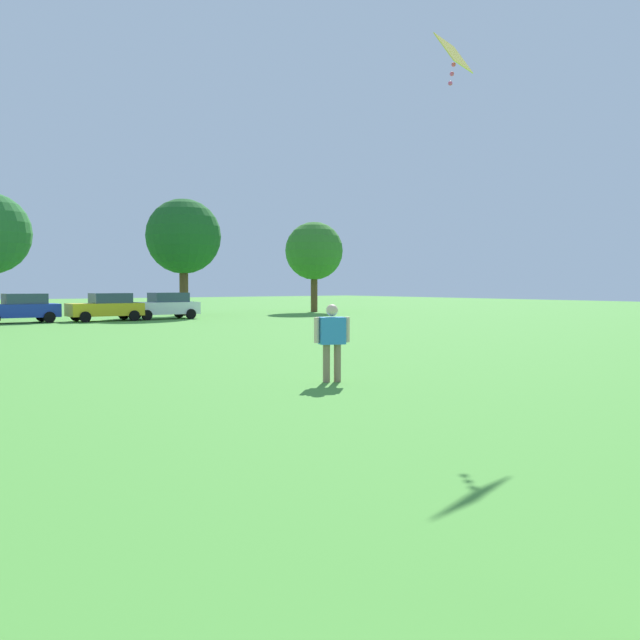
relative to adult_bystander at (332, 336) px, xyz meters
The scene contains 7 objects.
adult_bystander is the anchor object (origin of this frame).
kite 6.96m from the adult_bystander, 25.57° to the right, with size 1.23×0.86×1.10m.
parked_car_blue_2 29.53m from the adult_bystander, 90.45° to the left, with size 4.30×2.02×1.68m.
parked_car_yellow_3 29.01m from the adult_bystander, 81.16° to the left, with size 4.30×2.02×1.68m.
parked_car_white_4 30.02m from the adult_bystander, 74.03° to the left, with size 4.30×2.02×1.68m.
tree_right 35.14m from the adult_bystander, 70.84° to the left, with size 5.30×5.30×8.25m.
tree_far_right 39.79m from the adult_bystander, 55.33° to the left, with size 4.61×4.61×7.18m.
Camera 1 is at (-4.39, 1.93, 2.21)m, focal length 38.60 mm.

